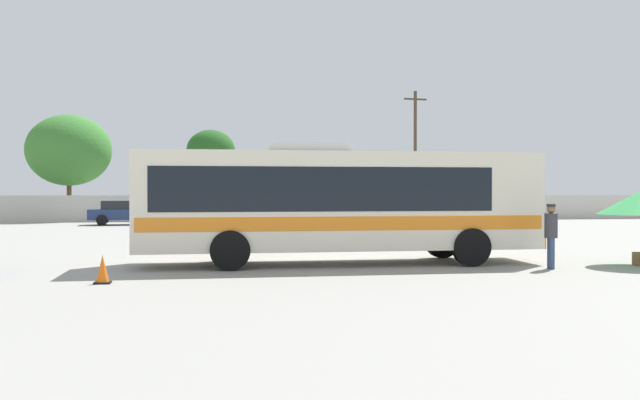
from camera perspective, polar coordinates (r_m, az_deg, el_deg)
name	(u,v)px	position (r m, az deg, el deg)	size (l,w,h in m)	color
ground_plane	(292,239)	(30.64, -2.21, -3.10)	(300.00, 300.00, 0.00)	gray
perimeter_wall	(263,208)	(49.07, -4.49, -0.63)	(80.00, 0.30, 1.73)	beige
coach_bus_cream_orange	(334,200)	(20.32, 1.09, 0.00)	(11.25, 2.89, 3.36)	silver
attendant_by_bus_door	(551,232)	(20.00, 17.70, -2.41)	(0.40, 0.40, 1.71)	#33476B
parked_car_leftmost_dark_blue	(125,212)	(44.78, -15.06, -0.91)	(4.50, 2.28, 1.44)	navy
parked_car_second_dark_blue	(220,211)	(44.89, -7.84, -0.85)	(4.30, 2.25, 1.51)	navy
utility_pole_near	(415,152)	(54.20, 7.49, 3.75)	(1.79, 0.44, 9.40)	#4C3823
roadside_tree_left	(69,150)	(52.46, -19.13, 3.71)	(5.71, 5.71, 7.22)	brown
roadside_tree_midleft	(211,151)	(54.03, -8.58, 3.86)	(3.54, 3.54, 6.51)	brown
traffic_cone_on_apron	(103,270)	(16.85, -16.71, -5.26)	(0.36, 0.36, 0.64)	black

